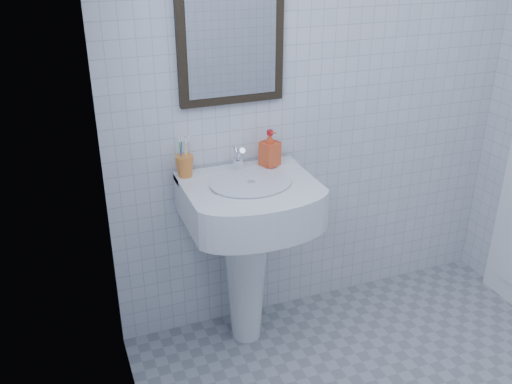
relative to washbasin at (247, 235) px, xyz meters
name	(u,v)px	position (x,y,z in m)	size (l,w,h in m)	color
wall_back	(320,90)	(0.47, 0.21, 0.62)	(2.20, 0.02, 2.50)	silver
wall_left	(150,246)	(-0.63, -0.99, 0.62)	(0.02, 2.40, 2.50)	silver
washbasin	(247,235)	(0.00, 0.00, 0.00)	(0.61, 0.45, 0.94)	white
faucet	(239,160)	(0.00, 0.11, 0.35)	(0.05, 0.11, 0.13)	white
toothbrush_cup	(185,166)	(-0.26, 0.13, 0.35)	(0.09, 0.09, 0.10)	orange
soap_dispenser	(270,148)	(0.16, 0.11, 0.39)	(0.08, 0.08, 0.18)	red
wall_mirror	(231,36)	(0.00, 0.19, 0.92)	(0.50, 0.04, 0.62)	black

